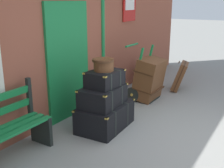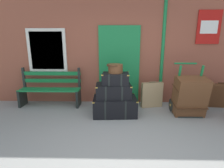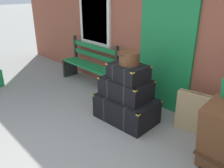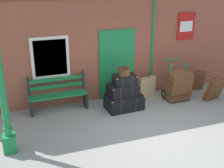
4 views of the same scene
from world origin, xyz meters
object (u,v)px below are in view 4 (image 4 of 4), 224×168
Objects in this scene: round_hatbox at (124,71)px; suitcase_tan at (214,89)px; steamer_trunk_middle at (123,90)px; large_brown_trunk at (178,86)px; suitcase_caramel at (147,87)px; platform_bench at (58,95)px; lamp_post at (4,105)px; steamer_trunk_base at (124,102)px; suitcase_umber at (196,81)px; steamer_trunk_top at (125,80)px; porters_trolley at (175,90)px.

suitcase_tan is (2.77, -0.40, -0.77)m from round_hatbox.
steamer_trunk_middle is 1.77m from large_brown_trunk.
suitcase_caramel is (1.01, 0.49, -0.25)m from steamer_trunk_middle.
round_hatbox is (1.74, -0.55, 0.67)m from platform_bench.
platform_bench is at bearing 161.61° from steamer_trunk_middle.
lamp_post is 2.79× the size of steamer_trunk_base.
steamer_trunk_base is (3.10, 1.13, -0.89)m from lamp_post.
platform_bench is 1.85m from steamer_trunk_base.
suitcase_umber is (5.83, 1.63, -0.78)m from lamp_post.
steamer_trunk_top is 0.67× the size of large_brown_trunk.
round_hatbox is (0.01, 0.03, 0.90)m from steamer_trunk_base.
suitcase_tan is (5.87, 0.77, -0.76)m from lamp_post.
large_brown_trunk is (-0.00, -0.18, 0.20)m from porters_trolley.
large_brown_trunk reaches higher than suitcase_tan.
round_hatbox is at bearing -17.65° from platform_bench.
round_hatbox is at bearing 178.20° from large_brown_trunk.
steamer_trunk_top is (1.75, -0.57, 0.43)m from platform_bench.
steamer_trunk_base is at bearing 179.20° from large_brown_trunk.
round_hatbox is at bearing 14.29° from steamer_trunk_middle.
porters_trolley reaches higher than steamer_trunk_middle.
platform_bench reaches higher than steamer_trunk_base.
steamer_trunk_top is (0.02, 0.01, 0.66)m from steamer_trunk_base.
suitcase_tan is at bearing -18.22° from large_brown_trunk.
porters_trolley is (1.72, 0.12, -0.84)m from round_hatbox.
round_hatbox is (-0.01, 0.02, 0.24)m from steamer_trunk_top.
lamp_post is 1.82× the size of platform_bench.
platform_bench is 1.70× the size of large_brown_trunk.
suitcase_umber is (4.47, -0.09, -0.12)m from platform_bench.
suitcase_umber is at bearing 9.65° from round_hatbox.
lamp_post is at bearing -158.02° from suitcase_caramel.
steamer_trunk_top is 1.76m from large_brown_trunk.
steamer_trunk_base is 1.55× the size of suitcase_umber.
porters_trolley is 1.77× the size of suitcase_umber.
suitcase_tan is (2.76, -0.38, -0.52)m from steamer_trunk_top.
suitcase_umber is 0.96× the size of suitcase_tan.
suitcase_caramel reaches higher than suitcase_umber.
steamer_trunk_top is at bearing -169.98° from suitcase_umber.
round_hatbox is 1.84m from large_brown_trunk.
platform_bench reaches higher than suitcase_caramel.
lamp_post reaches higher than suitcase_caramel.
suitcase_tan is at bearing -7.84° from steamer_trunk_middle.
large_brown_trunk is 1.39× the size of suitcase_umber.
lamp_post is at bearing -159.36° from steamer_trunk_middle.
steamer_trunk_middle is 1.20× the size of suitcase_tan.
porters_trolley is at bearing 4.03° from round_hatbox.
suitcase_caramel is (0.96, 0.49, -0.54)m from steamer_trunk_top.
suitcase_caramel reaches higher than steamer_trunk_base.
suitcase_tan is at bearing -7.85° from steamer_trunk_top.
suitcase_caramel is at bearing 26.36° from round_hatbox.
round_hatbox is at bearing -153.64° from suitcase_caramel.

